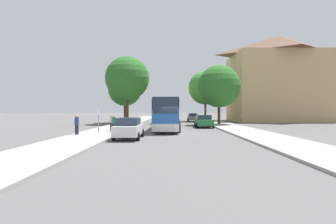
{
  "coord_description": "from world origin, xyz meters",
  "views": [
    {
      "loc": [
        -0.55,
        -23.77,
        2.26
      ],
      "look_at": [
        -0.78,
        13.16,
        1.89
      ],
      "focal_mm": 28.0,
      "sensor_mm": 36.0,
      "label": 1
    }
  ],
  "objects": [
    {
      "name": "ground_plane",
      "position": [
        0.0,
        0.0,
        0.0
      ],
      "size": [
        300.0,
        300.0,
        0.0
      ],
      "primitive_type": "plane",
      "color": "#565454",
      "rests_on": "ground"
    },
    {
      "name": "parked_car_right_far",
      "position": [
        3.79,
        25.39,
        0.8
      ],
      "size": [
        1.98,
        4.5,
        1.53
      ],
      "rotation": [
        0.0,
        0.0,
        3.13
      ],
      "color": "slate",
      "rests_on": "ground_plane"
    },
    {
      "name": "bus_stop_sign",
      "position": [
        -7.01,
        -0.11,
        1.58
      ],
      "size": [
        0.08,
        0.45,
        2.3
      ],
      "color": "gray",
      "rests_on": "sidewalk_left"
    },
    {
      "name": "building_right_background",
      "position": [
        20.4,
        26.42,
        8.15
      ],
      "size": [
        17.58,
        12.21,
        16.31
      ],
      "color": "tan",
      "rests_on": "ground_plane"
    },
    {
      "name": "tree_right_near",
      "position": [
        6.18,
        25.5,
        6.33
      ],
      "size": [
        6.38,
        6.38,
        9.38
      ],
      "color": "brown",
      "rests_on": "sidewalk_right"
    },
    {
      "name": "parked_car_right_near",
      "position": [
        3.7,
        8.83,
        0.81
      ],
      "size": [
        2.18,
        4.32,
        1.56
      ],
      "rotation": [
        0.0,
        0.0,
        3.13
      ],
      "color": "#236B38",
      "rests_on": "ground_plane"
    },
    {
      "name": "tree_right_mid",
      "position": [
        6.56,
        13.95,
        5.58
      ],
      "size": [
        6.1,
        6.1,
        8.49
      ],
      "color": "#47331E",
      "rests_on": "sidewalk_right"
    },
    {
      "name": "sidewalk_right",
      "position": [
        7.0,
        0.0,
        0.07
      ],
      "size": [
        4.0,
        120.0,
        0.15
      ],
      "primitive_type": "cube",
      "color": "gray",
      "rests_on": "ground_plane"
    },
    {
      "name": "pedestrian_walking_back",
      "position": [
        -6.37,
        2.31,
        0.97
      ],
      "size": [
        0.36,
        0.36,
        1.64
      ],
      "rotation": [
        0.0,
        0.0,
        0.3
      ],
      "color": "#23232D",
      "rests_on": "sidewalk_left"
    },
    {
      "name": "tree_left_near",
      "position": [
        -7.11,
        16.78,
        7.09
      ],
      "size": [
        6.79,
        6.79,
        10.35
      ],
      "color": "#47331E",
      "rests_on": "sidewalk_left"
    },
    {
      "name": "pedestrian_waiting_near",
      "position": [
        -8.39,
        -1.79,
        0.99
      ],
      "size": [
        0.36,
        0.36,
        1.67
      ],
      "rotation": [
        0.0,
        0.0,
        3.84
      ],
      "color": "#23232D",
      "rests_on": "sidewalk_left"
    },
    {
      "name": "sidewalk_left",
      "position": [
        -7.0,
        0.0,
        0.07
      ],
      "size": [
        4.0,
        120.0,
        0.15
      ],
      "primitive_type": "cube",
      "color": "gray",
      "rests_on": "ground_plane"
    },
    {
      "name": "pedestrian_waiting_far",
      "position": [
        -5.74,
        0.5,
        0.95
      ],
      "size": [
        0.36,
        0.36,
        1.6
      ],
      "rotation": [
        0.0,
        0.0,
        5.24
      ],
      "color": "#23232D",
      "rests_on": "sidewalk_left"
    },
    {
      "name": "bus_middle",
      "position": [
        -1.11,
        20.82,
        1.89
      ],
      "size": [
        2.92,
        11.58,
        3.55
      ],
      "rotation": [
        0.0,
        0.0,
        0.01
      ],
      "color": "#2D2D2D",
      "rests_on": "ground_plane"
    },
    {
      "name": "bus_front",
      "position": [
        -0.76,
        4.97,
        1.81
      ],
      "size": [
        2.95,
        11.76,
        3.39
      ],
      "rotation": [
        0.0,
        0.0,
        -0.03
      ],
      "color": "silver",
      "rests_on": "ground_plane"
    },
    {
      "name": "parked_car_left_curb",
      "position": [
        -3.68,
        -3.66,
        0.83
      ],
      "size": [
        2.0,
        4.54,
        1.62
      ],
      "rotation": [
        0.0,
        0.0,
        -0.01
      ],
      "color": "silver",
      "rests_on": "ground_plane"
    },
    {
      "name": "tree_left_far",
      "position": [
        -8.12,
        20.48,
        5.63
      ],
      "size": [
        5.61,
        5.61,
        8.3
      ],
      "color": "#47331E",
      "rests_on": "sidewalk_left"
    }
  ]
}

